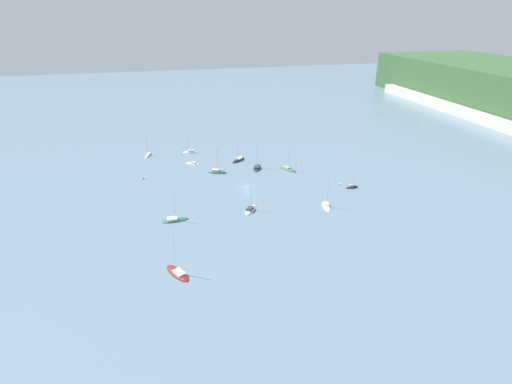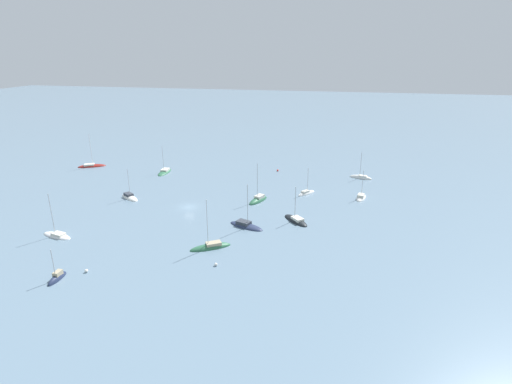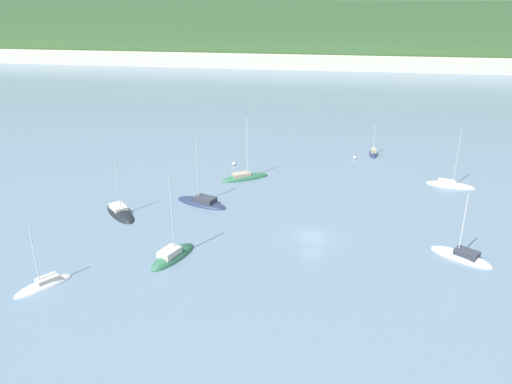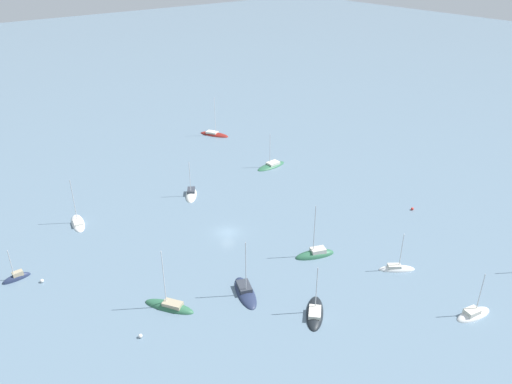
{
  "view_description": "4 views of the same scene",
  "coord_description": "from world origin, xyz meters",
  "px_view_note": "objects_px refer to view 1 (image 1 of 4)",
  "views": [
    {
      "loc": [
        126.22,
        -28.59,
        58.13
      ],
      "look_at": [
        7.56,
        1.63,
        1.29
      ],
      "focal_mm": 28.0,
      "sensor_mm": 36.0,
      "label": 1
    },
    {
      "loc": [
        -36.14,
        86.84,
        37.19
      ],
      "look_at": [
        -16.37,
        -3.69,
        3.95
      ],
      "focal_mm": 28.0,
      "sensor_mm": 36.0,
      "label": 2
    },
    {
      "loc": [
        1.63,
        -57.43,
        29.46
      ],
      "look_at": [
        -8.99,
        10.97,
        1.27
      ],
      "focal_mm": 35.0,
      "sensor_mm": 36.0,
      "label": 3
    },
    {
      "loc": [
        -67.81,
        46.23,
        51.28
      ],
      "look_at": [
        4.59,
        -10.62,
        3.56
      ],
      "focal_mm": 35.0,
      "sensor_mm": 36.0,
      "label": 4
    }
  ],
  "objects_px": {
    "sailboat_8": "(190,152)",
    "mooring_buoy_1": "(143,178)",
    "sailboat_1": "(217,172)",
    "mooring_buoy_0": "(301,165)",
    "sailboat_2": "(239,160)",
    "sailboat_3": "(352,187)",
    "mooring_buoy_2": "(340,184)",
    "sailboat_4": "(326,206)",
    "sailboat_9": "(257,168)",
    "sailboat_0": "(251,210)",
    "sailboat_6": "(178,273)",
    "sailboat_11": "(193,164)",
    "sailboat_7": "(148,156)",
    "sailboat_10": "(288,170)",
    "sailboat_5": "(175,220)"
  },
  "relations": [
    {
      "from": "sailboat_5",
      "to": "sailboat_7",
      "type": "height_order",
      "value": "sailboat_5"
    },
    {
      "from": "sailboat_1",
      "to": "sailboat_4",
      "type": "height_order",
      "value": "sailboat_1"
    },
    {
      "from": "sailboat_5",
      "to": "mooring_buoy_2",
      "type": "distance_m",
      "value": 60.75
    },
    {
      "from": "sailboat_8",
      "to": "mooring_buoy_1",
      "type": "relative_size",
      "value": 14.64
    },
    {
      "from": "sailboat_2",
      "to": "sailboat_1",
      "type": "bearing_deg",
      "value": 2.33
    },
    {
      "from": "sailboat_3",
      "to": "sailboat_8",
      "type": "bearing_deg",
      "value": 133.37
    },
    {
      "from": "sailboat_6",
      "to": "mooring_buoy_1",
      "type": "distance_m",
      "value": 62.55
    },
    {
      "from": "sailboat_0",
      "to": "sailboat_4",
      "type": "xyz_separation_m",
      "value": [
        3.42,
        24.21,
        -0.02
      ]
    },
    {
      "from": "sailboat_3",
      "to": "sailboat_9",
      "type": "relative_size",
      "value": 0.63
    },
    {
      "from": "sailboat_7",
      "to": "sailboat_10",
      "type": "bearing_deg",
      "value": 76.2
    },
    {
      "from": "sailboat_2",
      "to": "sailboat_4",
      "type": "distance_m",
      "value": 51.75
    },
    {
      "from": "sailboat_1",
      "to": "mooring_buoy_1",
      "type": "relative_size",
      "value": 19.62
    },
    {
      "from": "sailboat_6",
      "to": "sailboat_10",
      "type": "xyz_separation_m",
      "value": [
        -57.65,
        47.01,
        0.01
      ]
    },
    {
      "from": "mooring_buoy_2",
      "to": "sailboat_4",
      "type": "bearing_deg",
      "value": -38.01
    },
    {
      "from": "mooring_buoy_0",
      "to": "mooring_buoy_2",
      "type": "xyz_separation_m",
      "value": [
        21.69,
        7.03,
        0.01
      ]
    },
    {
      "from": "sailboat_5",
      "to": "sailboat_7",
      "type": "relative_size",
      "value": 1.03
    },
    {
      "from": "sailboat_0",
      "to": "sailboat_6",
      "type": "relative_size",
      "value": 0.75
    },
    {
      "from": "sailboat_7",
      "to": "mooring_buoy_0",
      "type": "relative_size",
      "value": 15.07
    },
    {
      "from": "sailboat_1",
      "to": "sailboat_7",
      "type": "relative_size",
      "value": 1.25
    },
    {
      "from": "sailboat_6",
      "to": "sailboat_8",
      "type": "bearing_deg",
      "value": -35.77
    },
    {
      "from": "sailboat_4",
      "to": "sailboat_9",
      "type": "bearing_deg",
      "value": -147.93
    },
    {
      "from": "sailboat_9",
      "to": "mooring_buoy_0",
      "type": "xyz_separation_m",
      "value": [
        1.28,
        17.8,
        0.17
      ]
    },
    {
      "from": "sailboat_2",
      "to": "mooring_buoy_0",
      "type": "distance_m",
      "value": 25.93
    },
    {
      "from": "sailboat_0",
      "to": "sailboat_8",
      "type": "relative_size",
      "value": 1.06
    },
    {
      "from": "sailboat_0",
      "to": "sailboat_10",
      "type": "distance_m",
      "value": 37.34
    },
    {
      "from": "sailboat_2",
      "to": "mooring_buoy_1",
      "type": "xyz_separation_m",
      "value": [
        10.58,
        -38.49,
        0.19
      ]
    },
    {
      "from": "sailboat_0",
      "to": "sailboat_5",
      "type": "bearing_deg",
      "value": 126.66
    },
    {
      "from": "sailboat_8",
      "to": "sailboat_6",
      "type": "bearing_deg",
      "value": 94.09
    },
    {
      "from": "sailboat_1",
      "to": "sailboat_9",
      "type": "bearing_deg",
      "value": 23.8
    },
    {
      "from": "sailboat_4",
      "to": "sailboat_5",
      "type": "height_order",
      "value": "sailboat_4"
    },
    {
      "from": "mooring_buoy_0",
      "to": "mooring_buoy_2",
      "type": "distance_m",
      "value": 22.8
    },
    {
      "from": "sailboat_5",
      "to": "mooring_buoy_0",
      "type": "relative_size",
      "value": 15.49
    },
    {
      "from": "sailboat_4",
      "to": "mooring_buoy_0",
      "type": "bearing_deg",
      "value": -174.34
    },
    {
      "from": "sailboat_1",
      "to": "mooring_buoy_0",
      "type": "xyz_separation_m",
      "value": [
        0.63,
        33.98,
        0.18
      ]
    },
    {
      "from": "sailboat_4",
      "to": "sailboat_9",
      "type": "distance_m",
      "value": 40.06
    },
    {
      "from": "sailboat_9",
      "to": "mooring_buoy_2",
      "type": "height_order",
      "value": "sailboat_9"
    },
    {
      "from": "sailboat_6",
      "to": "sailboat_11",
      "type": "height_order",
      "value": "sailboat_6"
    },
    {
      "from": "sailboat_6",
      "to": "sailboat_11",
      "type": "xyz_separation_m",
      "value": [
        -73.17,
        11.46,
        0.01
      ]
    },
    {
      "from": "sailboat_10",
      "to": "sailboat_11",
      "type": "distance_m",
      "value": 38.79
    },
    {
      "from": "sailboat_9",
      "to": "sailboat_8",
      "type": "bearing_deg",
      "value": 64.48
    },
    {
      "from": "sailboat_10",
      "to": "mooring_buoy_2",
      "type": "relative_size",
      "value": 18.33
    },
    {
      "from": "sailboat_1",
      "to": "sailboat_11",
      "type": "bearing_deg",
      "value": 145.98
    },
    {
      "from": "sailboat_3",
      "to": "mooring_buoy_2",
      "type": "relative_size",
      "value": 11.02
    },
    {
      "from": "sailboat_1",
      "to": "sailboat_0",
      "type": "bearing_deg",
      "value": -59.73
    },
    {
      "from": "sailboat_5",
      "to": "sailboat_11",
      "type": "bearing_deg",
      "value": 74.75
    },
    {
      "from": "sailboat_11",
      "to": "mooring_buoy_0",
      "type": "height_order",
      "value": "sailboat_11"
    },
    {
      "from": "sailboat_0",
      "to": "sailboat_8",
      "type": "height_order",
      "value": "sailboat_0"
    },
    {
      "from": "sailboat_1",
      "to": "sailboat_9",
      "type": "xyz_separation_m",
      "value": [
        -0.65,
        16.18,
        0.01
      ]
    },
    {
      "from": "sailboat_3",
      "to": "sailboat_7",
      "type": "relative_size",
      "value": 0.75
    },
    {
      "from": "sailboat_2",
      "to": "mooring_buoy_2",
      "type": "xyz_separation_m",
      "value": [
        33.48,
        30.13,
        0.21
      ]
    }
  ]
}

